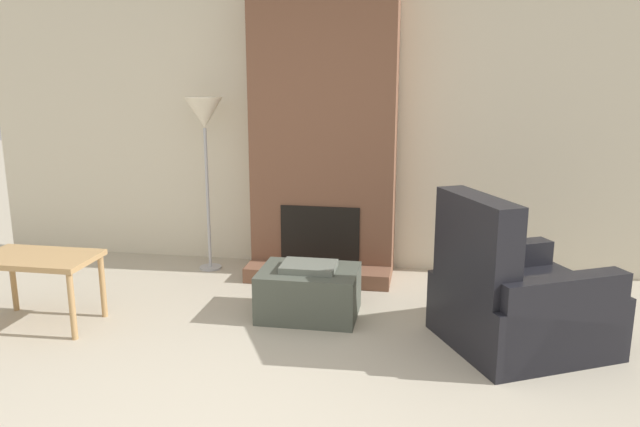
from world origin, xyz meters
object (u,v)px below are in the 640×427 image
at_px(ottoman, 309,292).
at_px(armchair, 513,303).
at_px(floor_lamp_left, 204,119).
at_px(side_table, 38,265).

bearing_deg(ottoman, armchair, -10.85).
bearing_deg(armchair, ottoman, 51.77).
height_order(ottoman, floor_lamp_left, floor_lamp_left).
relative_size(ottoman, side_table, 0.89).
xyz_separation_m(ottoman, floor_lamp_left, (-1.15, 0.97, 1.22)).
height_order(ottoman, armchair, armchair).
xyz_separation_m(ottoman, armchair, (1.47, -0.28, 0.12)).
distance_m(ottoman, side_table, 2.01).
distance_m(side_table, floor_lamp_left, 1.92).
bearing_deg(armchair, side_table, 66.40).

